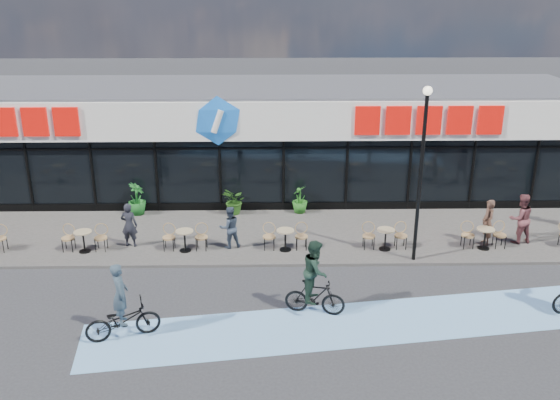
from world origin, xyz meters
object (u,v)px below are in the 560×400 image
(lamp_post, at_px, (422,162))
(patron_right, at_px, (230,227))
(patron_left, at_px, (129,225))
(cyclist_a, at_px, (315,283))
(pedestrian_a, at_px, (488,222))
(pedestrian_c, at_px, (521,218))
(potted_plant_mid, at_px, (235,201))
(potted_plant_right, at_px, (300,199))
(potted_plant_left, at_px, (137,199))

(lamp_post, bearing_deg, patron_right, 170.04)
(lamp_post, distance_m, patron_right, 6.73)
(patron_left, height_order, cyclist_a, cyclist_a)
(lamp_post, bearing_deg, cyclist_a, -137.76)
(patron_right, relative_size, pedestrian_a, 0.91)
(patron_right, distance_m, pedestrian_a, 8.92)
(pedestrian_c, xyz_separation_m, cyclist_a, (-7.49, -4.51, -0.03))
(lamp_post, xyz_separation_m, potted_plant_mid, (-6.11, 4.22, -2.81))
(patron_right, bearing_deg, pedestrian_a, 160.46)
(potted_plant_right, xyz_separation_m, cyclist_a, (0.04, -7.54, 0.30))
(lamp_post, height_order, potted_plant_left, lamp_post)
(patron_right, height_order, pedestrian_c, pedestrian_c)
(potted_plant_right, bearing_deg, potted_plant_left, -179.35)
(potted_plant_left, xyz_separation_m, cyclist_a, (6.45, -7.47, 0.23))
(potted_plant_right, distance_m, pedestrian_c, 8.12)
(patron_left, height_order, pedestrian_a, pedestrian_a)
(patron_right, height_order, pedestrian_a, pedestrian_a)
(potted_plant_right, xyz_separation_m, patron_right, (-2.57, -3.28, 0.18))
(pedestrian_c, bearing_deg, patron_right, -9.74)
(patron_right, distance_m, pedestrian_c, 10.10)
(potted_plant_right, bearing_deg, patron_right, -128.09)
(potted_plant_mid, height_order, patron_right, patron_right)
(patron_left, bearing_deg, lamp_post, 179.91)
(patron_left, distance_m, patron_right, 3.46)
(patron_left, bearing_deg, patron_right, -175.47)
(lamp_post, xyz_separation_m, potted_plant_right, (-3.54, 4.36, -2.79))
(patron_left, xyz_separation_m, cyclist_a, (6.06, -4.43, 0.07))
(pedestrian_c, bearing_deg, potted_plant_left, -23.16)
(patron_left, relative_size, pedestrian_c, 0.88)
(patron_left, bearing_deg, potted_plant_mid, -131.92)
(patron_right, xyz_separation_m, cyclist_a, (2.61, -4.26, 0.12))
(potted_plant_right, bearing_deg, potted_plant_mid, -177.01)
(potted_plant_left, relative_size, patron_right, 0.85)
(potted_plant_left, relative_size, potted_plant_mid, 1.18)
(patron_left, xyz_separation_m, pedestrian_c, (13.55, 0.08, 0.11))
(lamp_post, bearing_deg, patron_left, 172.61)
(potted_plant_right, height_order, patron_right, patron_right)
(potted_plant_mid, bearing_deg, patron_left, -139.23)
(patron_right, bearing_deg, lamp_post, 149.72)
(potted_plant_right, height_order, cyclist_a, cyclist_a)
(potted_plant_left, relative_size, pedestrian_c, 0.71)
(patron_right, xyz_separation_m, pedestrian_a, (8.91, 0.12, 0.07))
(potted_plant_mid, distance_m, patron_right, 3.16)
(pedestrian_a, bearing_deg, patron_left, -91.29)
(lamp_post, xyz_separation_m, potted_plant_left, (-9.95, 4.29, -2.71))
(pedestrian_a, xyz_separation_m, pedestrian_c, (1.18, 0.13, 0.08))
(pedestrian_a, bearing_deg, patron_right, -90.30)
(potted_plant_mid, bearing_deg, cyclist_a, -70.65)
(lamp_post, distance_m, potted_plant_mid, 7.94)
(patron_left, xyz_separation_m, patron_right, (3.45, -0.17, -0.04))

